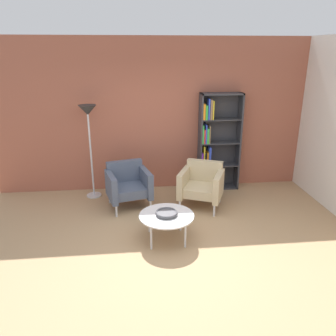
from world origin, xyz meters
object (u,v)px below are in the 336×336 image
at_px(armchair_near_window, 202,184).
at_px(floor_lamp_torchiere, 88,121).
at_px(bookshelf_tall, 215,143).
at_px(decorative_bowl, 167,213).
at_px(armchair_by_bookshelf, 128,184).
at_px(coffee_table_low, 167,217).

xyz_separation_m(armchair_near_window, floor_lamp_torchiere, (-1.96, 0.63, 1.03)).
xyz_separation_m(bookshelf_tall, armchair_near_window, (-0.41, -0.80, -0.52)).
relative_size(decorative_bowl, armchair_by_bookshelf, 0.38).
relative_size(bookshelf_tall, decorative_bowl, 5.94).
bearing_deg(coffee_table_low, armchair_by_bookshelf, 114.96).
bearing_deg(armchair_near_window, armchair_by_bookshelf, -161.95).
bearing_deg(floor_lamp_torchiere, decorative_bowl, -54.30).
relative_size(armchair_by_bookshelf, armchair_near_window, 0.94).
distance_m(coffee_table_low, armchair_by_bookshelf, 1.34).
bearing_deg(armchair_near_window, decorative_bowl, -100.58).
bearing_deg(armchair_near_window, floor_lamp_torchiere, -174.08).
bearing_deg(armchair_near_window, bookshelf_tall, 86.71).
distance_m(bookshelf_tall, floor_lamp_torchiere, 2.43).
bearing_deg(decorative_bowl, armchair_by_bookshelf, 114.96).
height_order(bookshelf_tall, decorative_bowl, bookshelf_tall).
height_order(decorative_bowl, armchair_near_window, armchair_near_window).
height_order(bookshelf_tall, armchair_by_bookshelf, bookshelf_tall).
bearing_deg(coffee_table_low, armchair_near_window, 55.83).
relative_size(decorative_bowl, armchair_near_window, 0.35).
relative_size(decorative_bowl, floor_lamp_torchiere, 0.18).
bearing_deg(floor_lamp_torchiere, armchair_near_window, -17.67).
height_order(armchair_by_bookshelf, armchair_near_window, same).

